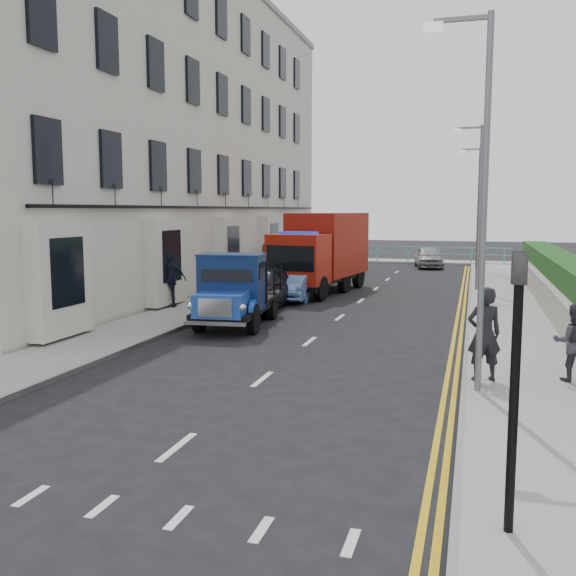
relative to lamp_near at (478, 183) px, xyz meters
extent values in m
plane|color=black|center=(-4.18, 2.00, -4.00)|extent=(120.00, 120.00, 0.00)
cube|color=gray|center=(-9.38, 11.00, -3.94)|extent=(2.40, 38.00, 0.12)
cube|color=gray|center=(1.12, 11.00, -3.94)|extent=(2.60, 38.00, 0.12)
cube|color=gray|center=(-4.18, 31.00, -3.94)|extent=(30.00, 2.50, 0.12)
plane|color=#4C5D68|center=(-4.18, 62.00, -4.00)|extent=(120.00, 120.00, 0.00)
cube|color=beige|center=(-13.68, 15.00, 3.00)|extent=(6.00, 30.00, 14.00)
cube|color=black|center=(-10.53, 15.00, -0.40)|extent=(0.12, 28.00, 0.10)
cube|color=#B2AD9E|center=(2.42, 11.00, -3.45)|extent=(0.30, 28.00, 1.00)
cube|color=#1A4716|center=(3.12, 11.00, -3.05)|extent=(1.20, 28.00, 1.70)
cube|color=#59B2A5|center=(-4.18, 30.20, -2.92)|extent=(13.00, 0.08, 0.06)
cube|color=#59B2A5|center=(-4.18, 30.20, -3.35)|extent=(13.00, 0.06, 0.05)
cylinder|color=slate|center=(0.12, 0.00, -0.50)|extent=(0.12, 0.12, 7.00)
cube|color=slate|center=(-0.38, 0.00, 2.90)|extent=(1.00, 0.08, 0.08)
cube|color=beige|center=(-0.88, 0.00, 2.78)|extent=(0.35, 0.18, 0.18)
cylinder|color=slate|center=(0.12, 16.00, -0.50)|extent=(0.12, 0.12, 7.00)
cube|color=slate|center=(-0.38, 16.00, 2.90)|extent=(1.00, 0.08, 0.08)
cube|color=beige|center=(-0.88, 16.00, 2.78)|extent=(0.35, 0.18, 0.18)
cylinder|color=slate|center=(0.12, 26.00, -0.50)|extent=(0.12, 0.12, 7.00)
cube|color=slate|center=(-0.38, 26.00, 2.90)|extent=(1.00, 0.08, 0.08)
cube|color=beige|center=(-0.88, 26.00, 2.78)|extent=(0.35, 0.18, 0.18)
cylinder|color=black|center=(0.42, -5.50, -2.50)|extent=(0.10, 0.10, 3.00)
imported|color=black|center=(0.42, -5.50, -1.40)|extent=(0.16, 0.20, 1.00)
cylinder|color=black|center=(-7.55, 4.40, -3.56)|extent=(0.31, 0.89, 0.87)
cylinder|color=black|center=(-5.97, 4.55, -3.56)|extent=(0.31, 0.89, 0.87)
cylinder|color=black|center=(-7.79, 6.92, -3.56)|extent=(0.31, 0.89, 0.87)
cylinder|color=black|center=(-6.20, 7.07, -3.56)|extent=(0.31, 0.89, 0.87)
cube|color=black|center=(-6.88, 5.74, -3.44)|extent=(2.11, 4.48, 0.16)
cube|color=#2049AE|center=(-6.72, 4.07, -3.11)|extent=(1.50, 1.30, 0.65)
cube|color=silver|center=(-6.67, 3.47, -3.11)|extent=(0.95, 0.16, 0.50)
cube|color=#0E214E|center=(-6.82, 5.11, -2.60)|extent=(1.90, 1.25, 1.58)
cube|color=black|center=(-6.98, 6.82, -3.23)|extent=(2.12, 2.69, 0.11)
cylinder|color=black|center=(-7.49, 11.76, -3.51)|extent=(0.41, 1.00, 0.97)
cylinder|color=black|center=(-5.65, 11.50, -3.51)|extent=(0.41, 1.00, 0.97)
cylinder|color=black|center=(-7.11, 14.48, -3.51)|extent=(0.41, 1.00, 0.97)
cylinder|color=black|center=(-5.27, 14.22, -3.51)|extent=(0.41, 1.00, 0.97)
cylinder|color=black|center=(-6.84, 16.41, -3.51)|extent=(0.41, 1.00, 0.97)
cylinder|color=black|center=(-5.00, 16.15, -3.51)|extent=(0.41, 1.00, 0.97)
cube|color=black|center=(-6.25, 13.91, -3.33)|extent=(2.87, 6.42, 0.22)
cube|color=#9D180B|center=(-6.57, 11.63, -2.40)|extent=(2.34, 1.96, 1.95)
cube|color=black|center=(-6.68, 10.82, -2.32)|extent=(1.94, 0.34, 0.97)
cube|color=maroon|center=(-6.12, 14.88, -1.96)|extent=(2.83, 4.86, 2.66)
imported|color=black|center=(-7.28, 9.00, -3.23)|extent=(1.95, 4.58, 1.54)
imported|color=#6087CF|center=(-6.78, 12.05, -3.23)|extent=(1.67, 4.70, 1.54)
imported|color=#B6B6BB|center=(-7.78, 20.00, -3.36)|extent=(1.87, 4.45, 1.28)
imported|color=black|center=(-7.64, 23.50, -3.25)|extent=(2.99, 5.61, 1.50)
imported|color=#9A9A9F|center=(-2.67, 27.37, -3.36)|extent=(2.13, 3.97, 1.28)
imported|color=black|center=(0.22, 0.75, -2.93)|extent=(0.80, 0.65, 1.88)
imported|color=#36343F|center=(1.92, 1.20, -3.10)|extent=(0.76, 0.59, 1.56)
imported|color=black|center=(-10.18, 7.80, -2.91)|extent=(1.23, 0.78, 1.94)
imported|color=#483B33|center=(-10.08, 18.25, -3.01)|extent=(0.96, 0.75, 1.73)
camera|label=1|loc=(-0.03, -12.35, -0.48)|focal=40.00mm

